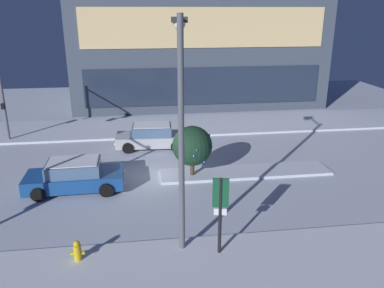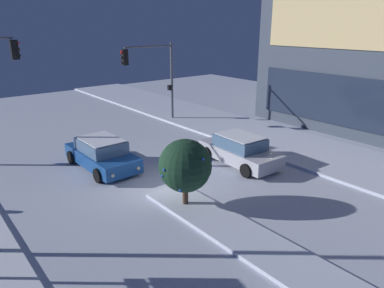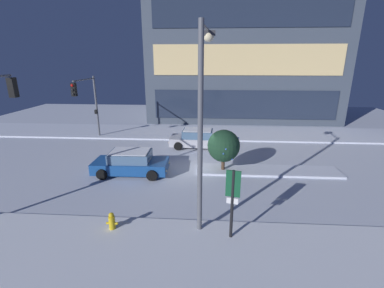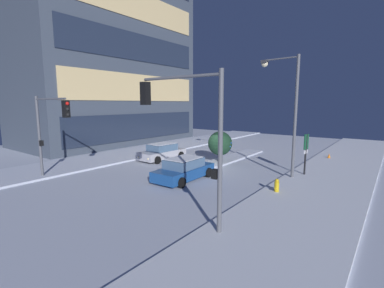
{
  "view_description": "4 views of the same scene",
  "coord_description": "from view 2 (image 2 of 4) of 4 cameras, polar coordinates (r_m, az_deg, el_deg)",
  "views": [
    {
      "loc": [
        -0.66,
        -18.82,
        8.19
      ],
      "look_at": [
        2.0,
        0.35,
        1.54
      ],
      "focal_mm": 36.6,
      "sensor_mm": 36.0,
      "label": 1
    },
    {
      "loc": [
        11.76,
        -8.08,
        6.78
      ],
      "look_at": [
        1.08,
        0.56,
        2.15
      ],
      "focal_mm": 33.52,
      "sensor_mm": 36.0,
      "label": 2
    },
    {
      "loc": [
        0.97,
        -16.37,
        6.77
      ],
      "look_at": [
        -0.16,
        0.8,
        1.41
      ],
      "focal_mm": 24.99,
      "sensor_mm": 36.0,
      "label": 3
    },
    {
      "loc": [
        -17.59,
        -12.16,
        5.05
      ],
      "look_at": [
        0.17,
        1.21,
        1.72
      ],
      "focal_mm": 25.48,
      "sensor_mm": 36.0,
      "label": 4
    }
  ],
  "objects": [
    {
      "name": "median_strip",
      "position": [
        12.43,
        7.87,
        -14.25
      ],
      "size": [
        9.0,
        1.8,
        0.14
      ],
      "primitive_type": "cube",
      "color": "silver",
      "rests_on": "ground"
    },
    {
      "name": "ground",
      "position": [
        15.8,
        -4.09,
        -6.83
      ],
      "size": [
        52.0,
        52.0,
        0.0
      ],
      "primitive_type": "plane",
      "color": "silver"
    },
    {
      "name": "car_far",
      "position": [
        18.21,
        7.58,
        -1.0
      ],
      "size": [
        4.58,
        2.25,
        1.49
      ],
      "rotation": [
        0.0,
        0.0,
        3.09
      ],
      "color": "#B7B7C1",
      "rests_on": "ground"
    },
    {
      "name": "decorated_tree_median",
      "position": [
        13.47,
        -1.09,
        -3.48
      ],
      "size": [
        2.03,
        2.08,
        2.73
      ],
      "color": "#473323",
      "rests_on": "ground"
    },
    {
      "name": "car_near",
      "position": [
        18.12,
        -14.17,
        -1.52
      ],
      "size": [
        4.68,
        2.2,
        1.49
      ],
      "rotation": [
        0.0,
        0.0,
        0.02
      ],
      "color": "#19478C",
      "rests_on": "ground"
    },
    {
      "name": "curb_strip_far",
      "position": [
        21.68,
        15.4,
        -0.09
      ],
      "size": [
        52.0,
        5.2,
        0.14
      ],
      "primitive_type": "cube",
      "color": "silver",
      "rests_on": "ground"
    },
    {
      "name": "traffic_light_corner_far_left",
      "position": [
        25.15,
        -6.27,
        11.72
      ],
      "size": [
        0.32,
        4.06,
        5.52
      ],
      "rotation": [
        0.0,
        0.0,
        -1.57
      ],
      "color": "#565960",
      "rests_on": "ground"
    }
  ]
}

